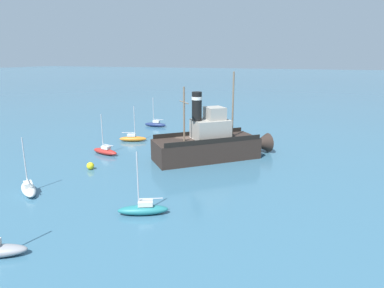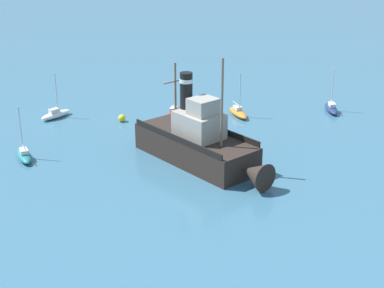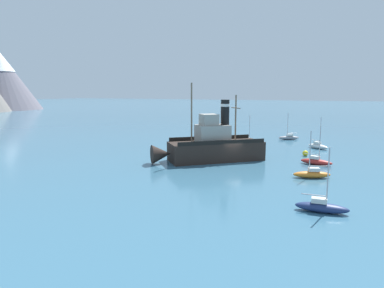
% 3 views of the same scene
% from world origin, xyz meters
% --- Properties ---
extents(ground_plane, '(600.00, 600.00, 0.00)m').
position_xyz_m(ground_plane, '(0.00, 0.00, 0.00)').
color(ground_plane, '#38667F').
extents(old_tugboat, '(12.19, 12.92, 9.90)m').
position_xyz_m(old_tugboat, '(-0.08, 2.78, 1.83)').
color(old_tugboat, '#2D231E').
rests_on(old_tugboat, ground).
extents(sailboat_white, '(3.18, 3.69, 4.90)m').
position_xyz_m(sailboat_white, '(15.53, -8.88, 0.43)').
color(sailboat_white, white).
rests_on(sailboat_white, ground).
extents(sailboat_teal, '(2.62, 3.91, 4.90)m').
position_xyz_m(sailboat_teal, '(15.63, 2.47, 0.43)').
color(sailboat_teal, '#23757A').
rests_on(sailboat_teal, ground).
extents(sailboat_red, '(1.89, 3.95, 4.90)m').
position_xyz_m(sailboat_red, '(2.88, -9.77, 0.43)').
color(sailboat_red, '#B22823').
rests_on(sailboat_red, ground).
extents(sailboat_orange, '(2.43, 3.94, 4.90)m').
position_xyz_m(sailboat_orange, '(-4.05, -9.99, 0.43)').
color(sailboat_orange, orange).
rests_on(sailboat_orange, ground).
extents(sailboat_navy, '(1.31, 3.86, 4.90)m').
position_xyz_m(sailboat_navy, '(-14.42, -11.73, 0.43)').
color(sailboat_navy, navy).
rests_on(sailboat_navy, ground).
extents(mooring_buoy, '(0.77, 0.77, 0.77)m').
position_xyz_m(mooring_buoy, '(8.28, -7.86, 0.39)').
color(mooring_buoy, yellow).
rests_on(mooring_buoy, ground).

